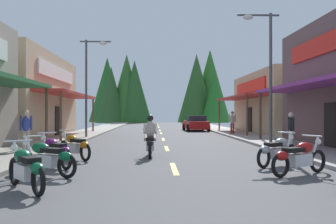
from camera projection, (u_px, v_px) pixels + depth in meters
ground at (162, 138)px, 25.10m from camera, size 9.01×76.53×0.10m
sidewalk_left at (76, 136)px, 24.86m from camera, size 2.77×76.53×0.12m
sidewalk_right at (247, 136)px, 25.33m from camera, size 2.77×76.53×0.12m
centerline_dashes at (161, 134)px, 28.96m from camera, size 0.16×52.35×0.01m
storefront_left_far at (13, 96)px, 25.14m from camera, size 7.81×12.34×5.62m
storefront_right_far at (300, 103)px, 29.91m from camera, size 10.09×11.96×4.86m
streetlamp_left at (91, 75)px, 23.34m from camera, size 1.98×0.30×6.31m
streetlamp_right at (265, 61)px, 17.15m from camera, size 1.98×0.30×6.34m
motorcycle_parked_right_2 at (299, 157)px, 9.60m from camera, size 1.90×1.16×1.04m
motorcycle_parked_right_3 at (277, 150)px, 11.25m from camera, size 1.73×1.42×1.04m
motorcycle_parked_left_1 at (26, 168)px, 7.67m from camera, size 1.37×1.77×1.04m
motorcycle_parked_left_2 at (47, 157)px, 9.46m from camera, size 1.87×1.22×1.04m
motorcycle_parked_left_3 at (55, 151)px, 10.98m from camera, size 1.46×1.70×1.04m
motorcycle_parked_left_4 at (75, 146)px, 12.85m from camera, size 1.48×1.68×1.04m
rider_cruising_lead at (150, 139)px, 13.67m from camera, size 0.60×2.14×1.57m
pedestrian_by_shop at (26, 128)px, 14.87m from camera, size 0.42×0.47×1.77m
pedestrian_browsing at (291, 128)px, 15.76m from camera, size 0.26×0.57×1.68m
pedestrian_waiting at (232, 121)px, 26.93m from camera, size 0.55×0.35×1.78m
parked_car_curbside at (196, 123)px, 33.77m from camera, size 2.22×4.38×1.40m
treeline_backdrop at (162, 89)px, 65.05m from camera, size 26.12×12.39×13.41m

